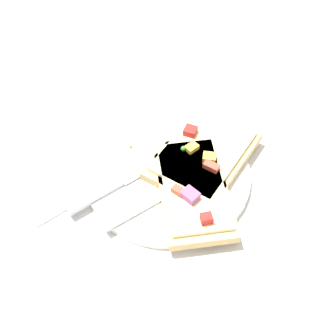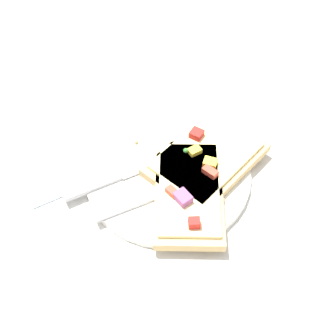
{
  "view_description": "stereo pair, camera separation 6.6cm",
  "coord_description": "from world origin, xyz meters",
  "px_view_note": "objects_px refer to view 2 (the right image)",
  "views": [
    {
      "loc": [
        -0.33,
        0.25,
        0.54
      ],
      "look_at": [
        0.0,
        0.0,
        0.02
      ],
      "focal_mm": 50.0,
      "sensor_mm": 36.0,
      "label": 1
    },
    {
      "loc": [
        -0.36,
        0.2,
        0.54
      ],
      "look_at": [
        0.0,
        0.0,
        0.02
      ],
      "focal_mm": 50.0,
      "sensor_mm": 36.0,
      "label": 2
    }
  ],
  "objects_px": {
    "plate": "(168,175)",
    "knife": "(126,173)",
    "pizza_slice_main": "(206,158)",
    "pizza_slice_corner": "(189,191)",
    "napkin": "(44,164)",
    "fork": "(174,189)"
  },
  "relations": [
    {
      "from": "fork",
      "to": "knife",
      "type": "distance_m",
      "value": 0.07
    },
    {
      "from": "fork",
      "to": "napkin",
      "type": "bearing_deg",
      "value": 139.54
    },
    {
      "from": "plate",
      "to": "pizza_slice_corner",
      "type": "height_order",
      "value": "pizza_slice_corner"
    },
    {
      "from": "pizza_slice_corner",
      "to": "plate",
      "type": "bearing_deg",
      "value": -144.41
    },
    {
      "from": "pizza_slice_corner",
      "to": "napkin",
      "type": "height_order",
      "value": "pizza_slice_corner"
    },
    {
      "from": "fork",
      "to": "pizza_slice_corner",
      "type": "relative_size",
      "value": 1.07
    },
    {
      "from": "pizza_slice_main",
      "to": "napkin",
      "type": "bearing_deg",
      "value": -49.57
    },
    {
      "from": "plate",
      "to": "pizza_slice_corner",
      "type": "distance_m",
      "value": 0.05
    },
    {
      "from": "plate",
      "to": "fork",
      "type": "distance_m",
      "value": 0.03
    },
    {
      "from": "knife",
      "to": "napkin",
      "type": "height_order",
      "value": "knife"
    },
    {
      "from": "pizza_slice_main",
      "to": "pizza_slice_corner",
      "type": "bearing_deg",
      "value": 16.95
    },
    {
      "from": "pizza_slice_corner",
      "to": "knife",
      "type": "bearing_deg",
      "value": -112.61
    },
    {
      "from": "knife",
      "to": "plate",
      "type": "bearing_deg",
      "value": -24.18
    },
    {
      "from": "plate",
      "to": "napkin",
      "type": "distance_m",
      "value": 0.19
    },
    {
      "from": "plate",
      "to": "pizza_slice_corner",
      "type": "bearing_deg",
      "value": -174.0
    },
    {
      "from": "plate",
      "to": "pizza_slice_main",
      "type": "height_order",
      "value": "pizza_slice_main"
    },
    {
      "from": "plate",
      "to": "knife",
      "type": "distance_m",
      "value": 0.06
    },
    {
      "from": "knife",
      "to": "pizza_slice_corner",
      "type": "bearing_deg",
      "value": -50.09
    },
    {
      "from": "pizza_slice_main",
      "to": "napkin",
      "type": "relative_size",
      "value": 1.43
    },
    {
      "from": "pizza_slice_corner",
      "to": "pizza_slice_main",
      "type": "bearing_deg",
      "value": 156.34
    },
    {
      "from": "fork",
      "to": "pizza_slice_main",
      "type": "height_order",
      "value": "pizza_slice_main"
    },
    {
      "from": "knife",
      "to": "pizza_slice_main",
      "type": "distance_m",
      "value": 0.12
    }
  ]
}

